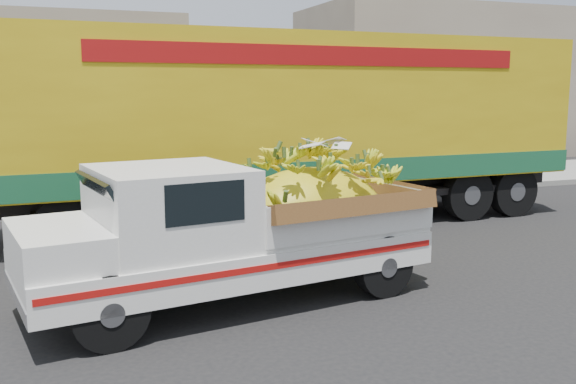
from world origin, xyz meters
name	(u,v)px	position (x,y,z in m)	size (l,w,h in m)	color
ground	(282,277)	(0.00, 0.00, 0.00)	(100.00, 100.00, 0.00)	black
curb	(195,205)	(0.00, 5.95, 0.07)	(60.00, 0.25, 0.15)	gray
sidewalk	(178,192)	(0.00, 8.05, 0.07)	(60.00, 4.00, 0.14)	gray
building_right	(469,83)	(14.00, 14.95, 3.00)	(14.00, 6.00, 6.00)	gray
pickup_truck	(258,225)	(-0.60, -0.71, 0.98)	(5.43, 2.70, 1.82)	black
semi_trailer	(298,121)	(1.62, 3.50, 2.12)	(12.02, 2.88, 3.80)	black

